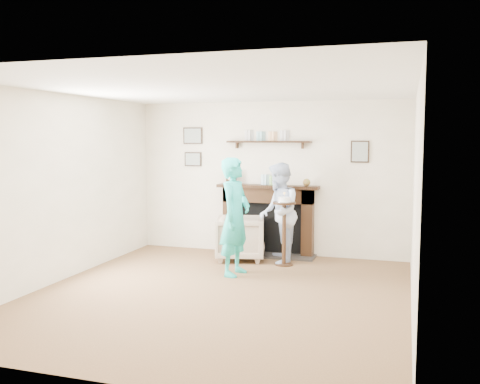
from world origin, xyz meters
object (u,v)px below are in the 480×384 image
armchair (241,259)px  pedestal_table (284,221)px  woman (235,274)px  man (278,262)px

armchair → pedestal_table: 1.01m
woman → pedestal_table: pedestal_table is taller
man → pedestal_table: bearing=21.8°
man → woman: 1.00m
armchair → man: bearing=-104.6°
armchair → man: man is taller
armchair → woman: woman is taller
man → woman: size_ratio=0.94×
woman → armchair: bearing=19.6°
armchair → pedestal_table: size_ratio=0.68×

